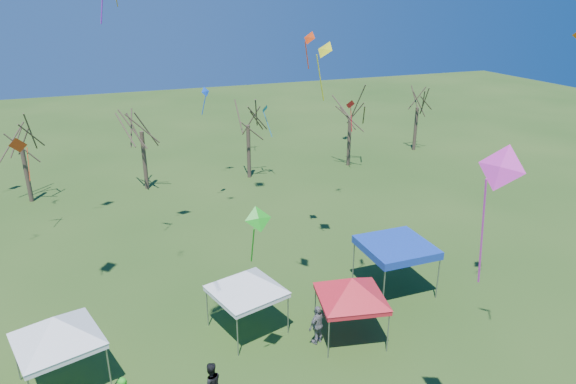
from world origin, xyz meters
name	(u,v)px	position (x,y,z in m)	size (l,w,h in m)	color
ground	(281,381)	(0.00, 0.00, 0.00)	(140.00, 140.00, 0.00)	#244616
tree_1	(17,125)	(-10.77, 24.65, 5.79)	(3.42, 3.42, 7.54)	#3D2D21
tree_2	(139,110)	(-2.37, 24.38, 6.29)	(3.71, 3.71, 8.18)	#3D2D21
tree_3	(247,106)	(6.03, 24.04, 6.08)	(3.59, 3.59, 7.91)	#3D2D21
tree_4	(351,98)	(15.36, 24.00, 6.06)	(3.58, 3.58, 7.89)	#3D2D21
tree_5	(419,92)	(23.72, 26.07, 5.73)	(3.39, 3.39, 7.46)	#3D2D21
tent_white_west	(54,322)	(-8.00, 2.88, 2.95)	(3.98, 3.98, 3.66)	gray
tent_white_mid	(246,275)	(-0.23, 3.76, 2.86)	(3.87, 3.87, 3.54)	gray
tent_red	(352,282)	(3.91, 1.63, 2.80)	(3.86, 3.86, 3.47)	gray
tent_blue	(396,247)	(7.91, 4.41, 2.41)	(3.35, 3.35, 2.63)	gray
person_dark	(211,384)	(-2.81, -0.18, 0.90)	(0.88, 0.68, 1.80)	black
person_grey	(318,325)	(2.39, 1.73, 0.93)	(1.09, 0.45, 1.85)	slate
kite_17	(325,51)	(5.53, 8.51, 11.82)	(1.00, 1.19, 3.05)	yellow
kite_22	(265,110)	(7.13, 22.90, 5.89)	(1.05, 1.03, 2.73)	#1278C4
kite_18	(309,39)	(5.36, 10.09, 12.29)	(0.74, 0.89, 1.97)	red
kite_12	(350,105)	(14.28, 22.05, 5.92)	(0.92, 0.56, 2.74)	red
kite_1	(258,220)	(-0.74, 0.12, 7.14)	(0.96, 0.65, 2.14)	#189E19
kite_5	(500,170)	(3.61, -6.06, 10.38)	(1.04, 1.38, 4.00)	#F235BF
kite_13	(18,145)	(-10.08, 18.19, 5.96)	(1.11, 0.78, 2.75)	red
kite_19	(205,93)	(1.60, 18.86, 8.28)	(0.74, 0.66, 1.90)	blue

